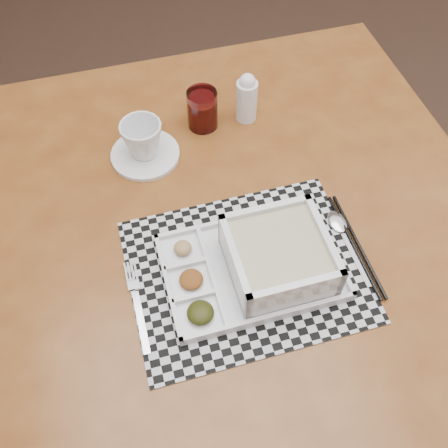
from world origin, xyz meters
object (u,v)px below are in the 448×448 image
at_px(cup, 143,139).
at_px(dining_table, 224,249).
at_px(serving_tray, 269,261).
at_px(juice_glass, 202,111).
at_px(creamer_bottle, 247,98).

bearing_deg(cup, dining_table, -78.40).
relative_size(serving_tray, cup, 3.62).
xyz_separation_m(juice_glass, creamer_bottle, (0.10, -0.00, 0.02)).
height_order(dining_table, cup, cup).
height_order(juice_glass, creamer_bottle, creamer_bottle).
relative_size(dining_table, creamer_bottle, 9.19).
xyz_separation_m(serving_tray, juice_glass, (-0.02, 0.41, 0.01)).
bearing_deg(creamer_bottle, juice_glass, 177.69).
bearing_deg(cup, serving_tray, -79.89).
xyz_separation_m(dining_table, cup, (-0.11, 0.23, 0.14)).
bearing_deg(serving_tray, creamer_bottle, 77.97).
bearing_deg(dining_table, cup, 116.41).
xyz_separation_m(cup, creamer_bottle, (0.25, 0.05, 0.01)).
bearing_deg(dining_table, juice_glass, 83.39).
relative_size(cup, creamer_bottle, 0.73).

